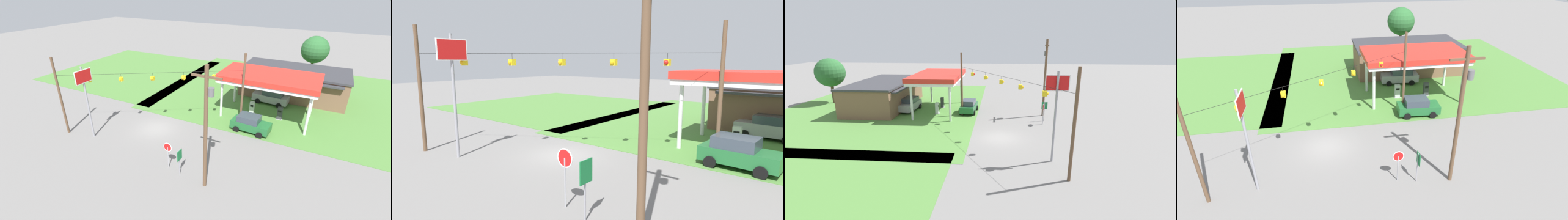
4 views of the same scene
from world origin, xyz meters
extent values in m
plane|color=slate|center=(0.00, 0.00, 0.00)|extent=(160.00, 160.00, 0.00)
cube|color=#4C7F38|center=(11.93, 17.01, 0.02)|extent=(36.00, 28.00, 0.04)
cube|color=#4C7F38|center=(-16.00, 16.00, 0.02)|extent=(24.00, 24.00, 0.04)
cube|color=silver|center=(9.93, 8.49, 4.58)|extent=(10.73, 5.97, 0.35)
cube|color=red|center=(9.93, 8.49, 5.03)|extent=(10.93, 6.17, 0.55)
cylinder|color=silver|center=(5.16, 6.10, 2.20)|extent=(0.28, 0.28, 4.40)
cylinder|color=silver|center=(14.70, 6.10, 2.20)|extent=(0.28, 0.28, 4.40)
cylinder|color=silver|center=(5.16, 10.87, 2.20)|extent=(0.28, 0.28, 4.40)
cylinder|color=silver|center=(14.70, 10.87, 2.20)|extent=(0.28, 0.28, 4.40)
cube|color=brown|center=(11.62, 17.01, 1.81)|extent=(13.76, 6.99, 3.63)
cube|color=#333338|center=(11.62, 17.01, 3.75)|extent=(14.06, 7.29, 0.24)
cube|color=#333338|center=(11.62, 13.17, 3.38)|extent=(12.38, 0.70, 0.20)
cube|color=gray|center=(8.26, 8.49, 0.06)|extent=(0.71, 0.56, 0.12)
cube|color=silver|center=(8.26, 8.49, 0.84)|extent=(0.55, 0.40, 1.44)
cube|color=black|center=(8.26, 8.27, 1.13)|extent=(0.39, 0.03, 0.24)
cube|color=gray|center=(11.60, 8.49, 0.06)|extent=(0.71, 0.56, 0.12)
cube|color=#333338|center=(11.60, 8.49, 0.84)|extent=(0.55, 0.40, 1.44)
cube|color=black|center=(11.60, 8.27, 1.13)|extent=(0.39, 0.03, 0.24)
cube|color=#1E602D|center=(9.36, 4.28, 0.74)|extent=(4.23, 2.12, 0.81)
cube|color=#333D47|center=(9.12, 4.29, 1.48)|extent=(2.37, 1.85, 0.67)
cylinder|color=black|center=(10.70, 5.13, 0.34)|extent=(0.69, 0.26, 0.68)
cylinder|color=black|center=(10.58, 3.25, 0.34)|extent=(0.69, 0.26, 0.68)
cylinder|color=black|center=(8.15, 5.30, 0.34)|extent=(0.69, 0.26, 0.68)
cylinder|color=black|center=(8.03, 3.42, 0.34)|extent=(0.69, 0.26, 0.68)
cube|color=#9E9EA3|center=(9.56, 12.69, 0.79)|extent=(4.68, 2.17, 0.90)
cube|color=#333D47|center=(9.83, 12.68, 1.56)|extent=(2.62, 1.88, 0.64)
cylinder|color=black|center=(8.08, 11.85, 0.34)|extent=(0.69, 0.27, 0.68)
cylinder|color=black|center=(8.22, 13.74, 0.34)|extent=(0.69, 0.27, 0.68)
cylinder|color=black|center=(10.90, 11.65, 0.34)|extent=(0.69, 0.27, 0.68)
cylinder|color=black|center=(11.04, 13.54, 0.34)|extent=(0.69, 0.27, 0.68)
cylinder|color=#99999E|center=(4.87, -5.09, 1.05)|extent=(0.08, 0.08, 2.10)
cylinder|color=white|center=(4.87, -5.09, 2.10)|extent=(0.80, 0.03, 0.80)
cylinder|color=red|center=(4.87, -5.09, 2.10)|extent=(0.70, 0.03, 0.70)
cylinder|color=gray|center=(-4.91, -4.34, 3.77)|extent=(0.18, 0.18, 7.54)
cube|color=white|center=(-4.81, -4.34, 6.60)|extent=(0.06, 1.88, 1.28)
cube|color=red|center=(-4.81, -4.34, 6.60)|extent=(0.07, 1.76, 1.16)
cylinder|color=gray|center=(6.18, -5.44, 1.20)|extent=(0.07, 0.07, 2.40)
cube|color=#146B33|center=(6.23, -5.44, 1.95)|extent=(0.04, 0.70, 0.90)
cylinder|color=brown|center=(8.62, -5.68, 4.93)|extent=(0.28, 0.28, 9.86)
cube|color=brown|center=(8.62, -5.68, 9.06)|extent=(2.20, 0.14, 0.14)
cylinder|color=#59595B|center=(8.97, -5.68, 8.06)|extent=(0.44, 0.44, 0.60)
cylinder|color=brown|center=(-7.95, -5.00, 4.11)|extent=(0.24, 0.24, 8.22)
cylinder|color=brown|center=(7.95, 5.00, 4.11)|extent=(0.24, 0.24, 8.22)
cylinder|color=black|center=(0.00, 0.00, 6.41)|extent=(15.90, 10.02, 0.02)
cylinder|color=black|center=(-5.30, -3.33, 6.24)|extent=(0.02, 0.02, 0.35)
cube|color=yellow|center=(-5.30, -3.33, 5.86)|extent=(0.32, 0.32, 0.40)
sphere|color=yellow|center=(-5.30, -3.50, 5.86)|extent=(0.28, 0.28, 0.28)
cylinder|color=black|center=(-2.65, -1.67, 6.24)|extent=(0.02, 0.02, 0.35)
cube|color=yellow|center=(-2.65, -1.67, 5.86)|extent=(0.32, 0.32, 0.40)
sphere|color=yellow|center=(-2.65, -1.84, 5.86)|extent=(0.28, 0.28, 0.28)
cylinder|color=black|center=(0.00, 0.00, 6.24)|extent=(0.02, 0.02, 0.35)
cube|color=yellow|center=(0.00, 0.00, 5.86)|extent=(0.32, 0.32, 0.40)
sphere|color=yellow|center=(0.00, -0.17, 5.86)|extent=(0.28, 0.28, 0.28)
cylinder|color=black|center=(2.65, 1.67, 6.24)|extent=(0.02, 0.02, 0.35)
cube|color=yellow|center=(2.65, 1.67, 5.86)|extent=(0.32, 0.32, 0.40)
sphere|color=yellow|center=(2.65, 1.50, 5.86)|extent=(0.28, 0.28, 0.28)
cylinder|color=black|center=(5.30, 3.33, 6.24)|extent=(0.02, 0.02, 0.35)
cube|color=yellow|center=(5.30, 3.33, 5.86)|extent=(0.32, 0.32, 0.40)
sphere|color=red|center=(5.30, 3.16, 5.86)|extent=(0.28, 0.28, 0.28)
cylinder|color=#4C3828|center=(13.16, 26.18, 1.55)|extent=(0.44, 0.44, 3.09)
sphere|color=#28602D|center=(13.16, 26.18, 4.83)|extent=(4.34, 4.34, 4.34)
camera|label=1|loc=(15.40, -20.33, 14.49)|focal=24.00mm
camera|label=2|loc=(12.87, -13.70, 5.90)|focal=28.00mm
camera|label=3|loc=(-25.28, 0.18, 10.01)|focal=24.00mm
camera|label=4|loc=(0.12, -21.72, 14.68)|focal=28.00mm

